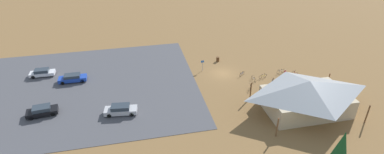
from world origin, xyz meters
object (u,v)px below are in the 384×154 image
Objects in this scene: car_silver_inner_stall at (121,110)px; visitor_crossing_yard at (285,74)px; bicycle_red_lone_west at (296,74)px; car_blue_front_row at (73,78)px; bicycle_orange_yard_front at (250,88)px; trash_bin at (218,59)px; bicycle_blue_back_row at (242,74)px; bicycle_black_yard_right at (272,81)px; pine_midwest at (339,153)px; bicycle_silver_near_porch at (254,79)px; car_white_mid_lot at (42,73)px; bicycle_yellow_trailside at (263,76)px; car_black_second_row at (42,111)px; lot_sign at (202,64)px; bicycle_white_lone_east at (281,71)px; bike_pavilion at (307,94)px.

visitor_crossing_yard is (-28.66, -4.55, 0.16)m from car_silver_inner_stall.
car_blue_front_row is at bearing -9.27° from bicycle_red_lone_west.
trash_bin is at bearing -78.72° from bicycle_orange_yard_front.
bicycle_black_yard_right is (-4.26, 3.64, 0.02)m from bicycle_blue_back_row.
bicycle_red_lone_west is 1.20× the size of bicycle_black_yard_right.
pine_midwest is 4.91× the size of bicycle_orange_yard_front.
bicycle_orange_yard_front reaches higher than bicycle_red_lone_west.
car_white_mid_lot is (36.71, -9.74, 0.37)m from bicycle_silver_near_porch.
bicycle_silver_near_porch is 23.59m from car_silver_inner_stall.
bicycle_yellow_trailside is 1.03× the size of bicycle_silver_near_porch.
bicycle_red_lone_west is 0.38× the size of car_black_second_row.
car_silver_inner_stall is (19.04, 13.76, 0.33)m from trash_bin.
bicycle_red_lone_west reaches higher than bicycle_silver_near_porch.
lot_sign is at bearing -162.44° from car_black_second_row.
bicycle_yellow_trailside is (-5.96, 8.21, -0.09)m from trash_bin.
car_silver_inner_stall is at bearing 132.76° from car_white_mid_lot.
car_silver_inner_stall is at bearing 9.02° from visitor_crossing_yard.
bicycle_black_yard_right is at bearing -164.64° from bicycle_orange_yard_front.
trash_bin is 32.79m from pine_midwest.
bicycle_yellow_trailside is 4.05m from bicycle_white_lone_east.
bicycle_white_lone_east is 7.29m from bicycle_blue_back_row.
bicycle_silver_near_porch is (-0.76, -23.63, -4.47)m from pine_midwest.
bicycle_black_yard_right is 0.30× the size of car_blue_front_row.
car_white_mid_lot is (32.72, -1.03, 0.27)m from trash_bin.
bicycle_yellow_trailside is at bearing 166.57° from car_white_mid_lot.
bicycle_white_lone_east is at bearing 163.70° from lot_sign.
bicycle_yellow_trailside is 0.38× the size of car_black_second_row.
bicycle_silver_near_porch is (4.08, -9.94, -2.44)m from bike_pavilion.
car_silver_inner_stall is at bearing 9.23° from bicycle_red_lone_west.
bicycle_orange_yard_front reaches higher than bicycle_yellow_trailside.
car_silver_inner_stall is (22.28, -18.58, -4.04)m from pine_midwest.
pine_midwest is at bearing 88.16° from bicycle_silver_near_porch.
trash_bin reaches higher than bicycle_red_lone_west.
car_black_second_row is (26.41, 8.36, -0.66)m from lot_sign.
car_black_second_row reaches higher than bicycle_silver_near_porch.
car_silver_inner_stall is at bearing 35.05° from lot_sign.
car_blue_front_row is (34.00, -7.88, 0.37)m from bicycle_black_yard_right.
bike_pavilion is 13.52m from bicycle_blue_back_row.
bike_pavilion reaches higher than bicycle_red_lone_west.
visitor_crossing_yard is (-36.73, 6.95, 0.20)m from car_blue_front_row.
lot_sign is 7.46m from bicycle_blue_back_row.
visitor_crossing_yard is at bearing -163.29° from bicycle_orange_yard_front.
bicycle_blue_back_row is 0.93× the size of bicycle_black_yard_right.
car_silver_inner_stall is 11.53m from car_black_second_row.
trash_bin is 9.58m from bicycle_silver_near_porch.
bicycle_yellow_trailside is 25.61m from car_silver_inner_stall.
bicycle_silver_near_porch is (5.89, 1.49, -0.03)m from bicycle_white_lone_east.
pine_midwest is 29.29m from car_silver_inner_stall.
bike_pavilion reaches higher than car_black_second_row.
bicycle_orange_yard_front is at bearing 16.71° from visitor_crossing_yard.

